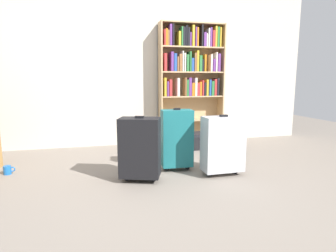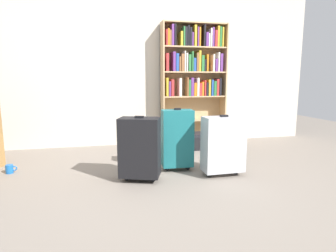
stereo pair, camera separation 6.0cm
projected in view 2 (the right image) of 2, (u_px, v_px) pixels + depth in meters
The scene contains 8 objects.
ground_plane at pixel (170, 191), 2.62m from camera, with size 9.98×9.98×0.00m, color slate.
back_wall at pixel (140, 62), 4.40m from camera, with size 5.70×0.10×2.60m, color beige.
bookshelf at pixel (194, 74), 4.44m from camera, with size 1.03×0.25×1.88m.
mug at pixel (10, 169), 3.12m from camera, with size 0.12×0.08×0.10m.
storage_box at pixel (196, 140), 4.22m from camera, with size 0.40×0.29×0.24m.
suitcase_silver at pixel (223, 144), 3.01m from camera, with size 0.44×0.23×0.66m.
suitcase_black at pixel (140, 147), 2.85m from camera, with size 0.46×0.36×0.67m.
suitcase_teal at pixel (177, 138), 3.18m from camera, with size 0.36×0.22×0.71m.
Camera 2 is at (-0.57, -2.42, 1.02)m, focal length 30.19 mm.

